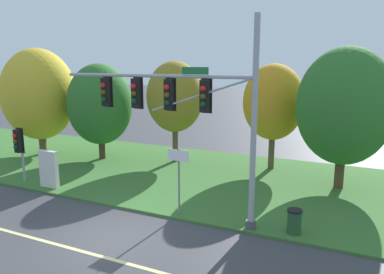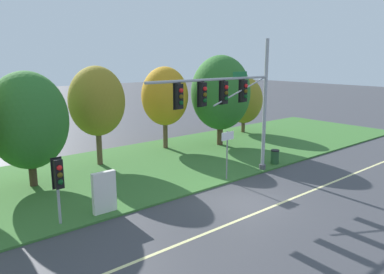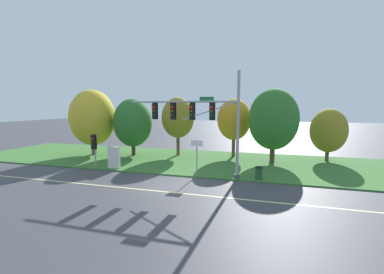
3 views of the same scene
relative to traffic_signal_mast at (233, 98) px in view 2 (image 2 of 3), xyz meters
name	(u,v)px [view 2 (image 2 of 3)]	position (x,y,z in m)	size (l,w,h in m)	color
ground_plane	(246,202)	(-1.90, -2.85, -4.74)	(160.00, 160.00, 0.00)	#3D3D42
lane_stripe	(265,209)	(-1.90, -4.05, -4.74)	(36.00, 0.16, 0.01)	beige
grass_verge	(151,165)	(-1.90, 5.40, -4.69)	(48.00, 11.50, 0.10)	#386B2D
traffic_signal_mast	(233,98)	(0.00, 0.00, 0.00)	(8.78, 0.49, 7.96)	#9EA0A5
pedestrian_signal_near_kerb	(58,177)	(-9.87, 0.30, -2.56)	(0.46, 0.55, 2.90)	#9EA0A5
route_sign_post	(227,147)	(-0.30, 0.06, -2.75)	(0.95, 0.08, 2.83)	slate
tree_left_of_mast	(28,121)	(-9.14, 6.13, -1.04)	(4.17, 4.17, 6.21)	#423021
tree_behind_signpost	(97,101)	(-4.44, 7.61, -0.50)	(3.56, 3.56, 6.38)	brown
tree_mid_verge	(165,96)	(1.55, 8.52, -0.65)	(3.54, 3.54, 6.22)	brown
tree_tall_centre	(221,93)	(5.51, 6.55, -0.49)	(4.64, 4.64, 7.06)	#4C3823
tree_right_far	(244,100)	(10.79, 8.83, -1.63)	(3.44, 3.44, 5.17)	brown
info_kiosk	(104,192)	(-7.87, 0.31, -3.70)	(1.10, 0.24, 1.90)	silver
trash_bin	(275,157)	(4.42, 0.27, -4.17)	(0.56, 0.56, 0.93)	#234C28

